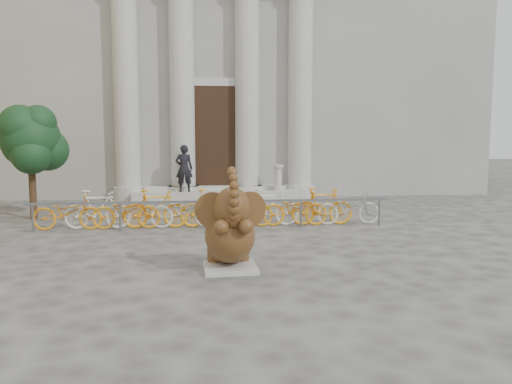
{
  "coord_description": "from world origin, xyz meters",
  "views": [
    {
      "loc": [
        -0.52,
        -8.94,
        2.35
      ],
      "look_at": [
        0.69,
        2.14,
        1.1
      ],
      "focal_mm": 35.0,
      "sensor_mm": 36.0,
      "label": 1
    }
  ],
  "objects": [
    {
      "name": "pedestrian",
      "position": [
        -1.14,
        9.05,
        1.2
      ],
      "size": [
        0.62,
        0.41,
        1.69
      ],
      "primitive_type": "imported",
      "rotation": [
        0.0,
        0.0,
        3.12
      ],
      "color": "black",
      "rests_on": "entrance_steps"
    },
    {
      "name": "elephant_statue",
      "position": [
        -0.04,
        -0.39,
        0.67
      ],
      "size": [
        1.23,
        1.38,
        1.84
      ],
      "rotation": [
        0.0,
        0.0,
        0.05
      ],
      "color": "#A8A59E",
      "rests_on": "ground"
    },
    {
      "name": "ground",
      "position": [
        0.0,
        0.0,
        0.0
      ],
      "size": [
        80.0,
        80.0,
        0.0
      ],
      "primitive_type": "plane",
      "color": "#474442",
      "rests_on": "ground"
    },
    {
      "name": "bike_rack",
      "position": [
        -0.26,
        3.89,
        0.5
      ],
      "size": [
        9.18,
        0.53,
        1.0
      ],
      "color": "slate",
      "rests_on": "ground"
    },
    {
      "name": "classical_building",
      "position": [
        0.0,
        14.93,
        5.98
      ],
      "size": [
        22.0,
        10.7,
        12.0
      ],
      "color": "gray",
      "rests_on": "ground"
    },
    {
      "name": "balustrade_post",
      "position": [
        2.27,
        9.1,
        0.8
      ],
      "size": [
        0.39,
        0.39,
        0.95
      ],
      "color": "#A8A59E",
      "rests_on": "entrance_steps"
    },
    {
      "name": "entrance_steps",
      "position": [
        0.0,
        9.4,
        0.18
      ],
      "size": [
        6.0,
        1.2,
        0.36
      ],
      "primitive_type": "cube",
      "color": "#A8A59E",
      "rests_on": "ground"
    },
    {
      "name": "tree",
      "position": [
        -5.25,
        5.68,
        2.24
      ],
      "size": [
        1.85,
        1.69,
        3.21
      ],
      "color": "#332114",
      "rests_on": "ground"
    }
  ]
}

